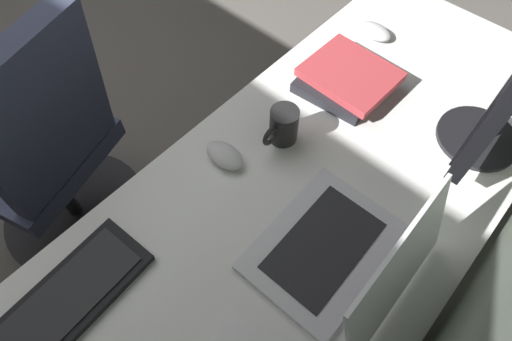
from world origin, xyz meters
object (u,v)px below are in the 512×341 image
keyboard_main (51,316)px  mouse_spare (375,31)px  drawer_pedestal (260,314)px  coffee_mug (283,126)px  laptop_left (350,256)px  mouse_main (225,155)px  office_chair (49,161)px  book_stack_near (346,78)px

keyboard_main → mouse_spare: bearing=179.6°
drawer_pedestal → coffee_mug: (-0.29, -0.19, 0.43)m
mouse_spare → coffee_mug: 0.48m
laptop_left → keyboard_main: laptop_left is taller
mouse_main → mouse_spare: same height
office_chair → mouse_spare: bearing=146.9°
coffee_mug → mouse_spare: bearing=-174.9°
mouse_spare → office_chair: office_chair is taller
keyboard_main → mouse_spare: 1.12m
drawer_pedestal → coffee_mug: bearing=-147.1°
book_stack_near → coffee_mug: bearing=-2.4°
mouse_spare → mouse_main: bearing=-1.7°
drawer_pedestal → book_stack_near: book_stack_near is taller
drawer_pedestal → keyboard_main: 0.58m
drawer_pedestal → office_chair: bearing=-81.7°
drawer_pedestal → mouse_main: (-0.15, -0.25, 0.40)m
keyboard_main → mouse_spare: (-1.12, 0.01, 0.01)m
laptop_left → mouse_spare: 0.74m
keyboard_main → office_chair: (-0.23, -0.57, -0.28)m
keyboard_main → book_stack_near: (-0.89, 0.06, 0.02)m
mouse_main → book_stack_near: book_stack_near is taller
keyboard_main → mouse_spare: mouse_spare is taller
mouse_spare → book_stack_near: book_stack_near is taller
mouse_main → office_chair: (0.26, -0.56, -0.29)m
drawer_pedestal → office_chair: size_ratio=0.72×
mouse_main → coffee_mug: (-0.14, 0.06, 0.03)m
mouse_main → book_stack_near: (-0.40, 0.07, 0.01)m
mouse_spare → coffee_mug: bearing=5.1°
mouse_spare → office_chair: bearing=-33.1°
keyboard_main → book_stack_near: bearing=176.1°
laptop_left → mouse_main: laptop_left is taller
laptop_left → office_chair: size_ratio=0.34×
mouse_spare → book_stack_near: (0.23, 0.05, 0.01)m
mouse_main → coffee_mug: size_ratio=0.94×
mouse_main → mouse_spare: (-0.62, 0.02, 0.00)m
drawer_pedestal → coffee_mug: coffee_mug is taller
laptop_left → coffee_mug: size_ratio=2.95×
book_stack_near → office_chair: size_ratio=0.25×
drawer_pedestal → coffee_mug: 0.55m
drawer_pedestal → mouse_spare: size_ratio=6.68×
book_stack_near → drawer_pedestal: bearing=18.1°
laptop_left → mouse_spare: laptop_left is taller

